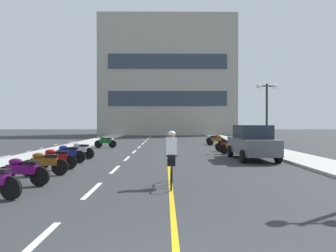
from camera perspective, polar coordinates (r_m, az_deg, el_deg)
name	(u,v)px	position (r m, az deg, el deg)	size (l,w,h in m)	color
ground_plane	(164,148)	(24.02, -0.70, -4.05)	(140.00, 140.00, 0.00)	#2D3033
curb_left	(81,145)	(27.98, -15.61, -3.29)	(2.40, 72.00, 0.12)	#A8A8A3
curb_right	(247,145)	(27.93, 14.29, -3.29)	(2.40, 72.00, 0.12)	#A8A8A3
lane_dash_0	(34,245)	(5.71, -23.31, -19.27)	(0.14, 2.20, 0.01)	silver
lane_dash_1	(93,190)	(9.39, -13.61, -11.32)	(0.14, 2.20, 0.01)	silver
lane_dash_2	(115,169)	(13.26, -9.64, -7.82)	(0.14, 2.20, 0.01)	silver
lane_dash_3	(127,158)	(17.18, -7.51, -5.89)	(0.14, 2.20, 0.01)	silver
lane_dash_4	(134,152)	(21.14, -6.18, -4.67)	(0.14, 2.20, 0.01)	silver
lane_dash_5	(139,147)	(25.11, -5.27, -3.84)	(0.14, 2.20, 0.01)	silver
lane_dash_6	(143,144)	(29.09, -4.61, -3.24)	(0.14, 2.20, 0.01)	silver
lane_dash_7	(146,141)	(33.07, -4.11, -2.78)	(0.14, 2.20, 0.01)	silver
lane_dash_8	(148,139)	(37.06, -3.72, -2.41)	(0.14, 2.20, 0.01)	silver
lane_dash_9	(149,138)	(41.05, -3.40, -2.12)	(0.14, 2.20, 0.01)	silver
lane_dash_10	(151,136)	(45.04, -3.15, -1.88)	(0.14, 2.20, 0.01)	silver
lane_dash_11	(152,135)	(49.03, -2.93, -1.68)	(0.14, 2.20, 0.01)	silver
centre_line_yellow	(167,145)	(27.02, -0.14, -3.53)	(0.12, 66.00, 0.01)	gold
office_building	(167,77)	(51.82, -0.10, 8.96)	(21.72, 6.76, 18.99)	#9E998E
street_lamp_mid	(267,100)	(22.65, 17.59, 4.49)	(1.46, 0.36, 4.54)	black
parked_car_near	(252,142)	(17.04, 15.11, -2.88)	(1.98, 4.23, 1.82)	black
motorcycle_2	(22,171)	(10.64, -25.14, -7.39)	(1.70, 0.60, 0.92)	black
motorcycle_3	(44,163)	(12.35, -21.69, -6.27)	(1.70, 0.60, 0.92)	black
motorcycle_4	(55,158)	(13.72, -19.88, -5.58)	(1.69, 0.63, 0.92)	black
motorcycle_5	(67,153)	(15.81, -17.88, -4.76)	(1.70, 0.60, 0.92)	black
motorcycle_6	(80,150)	(17.59, -15.76, -4.22)	(1.64, 0.78, 0.92)	black
motorcycle_7	(233,146)	(19.91, 11.74, -3.65)	(1.70, 0.60, 0.92)	black
motorcycle_8	(228,144)	(21.51, 10.88, -3.33)	(1.70, 0.60, 0.92)	black
motorcycle_9	(105,142)	(24.62, -11.38, -2.84)	(1.70, 0.60, 0.92)	black
motorcycle_10	(217,140)	(27.15, 8.86, -2.52)	(1.70, 0.60, 0.92)	black
motorcycle_11	(215,139)	(28.85, 8.66, -2.34)	(1.70, 0.60, 0.92)	black
cyclist_rider	(172,157)	(9.58, 0.65, -5.72)	(0.42, 1.77, 1.71)	black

